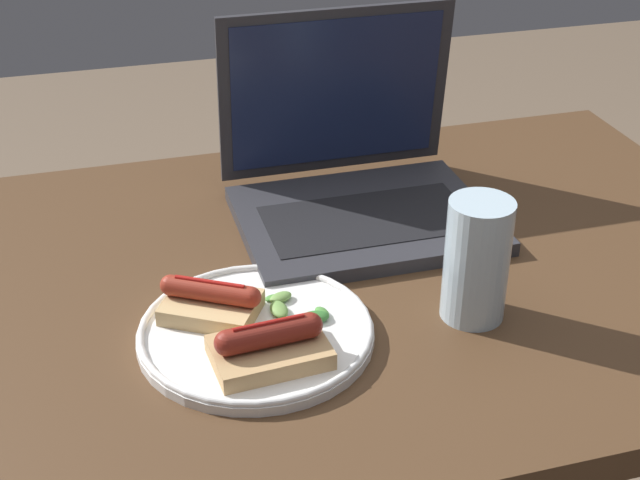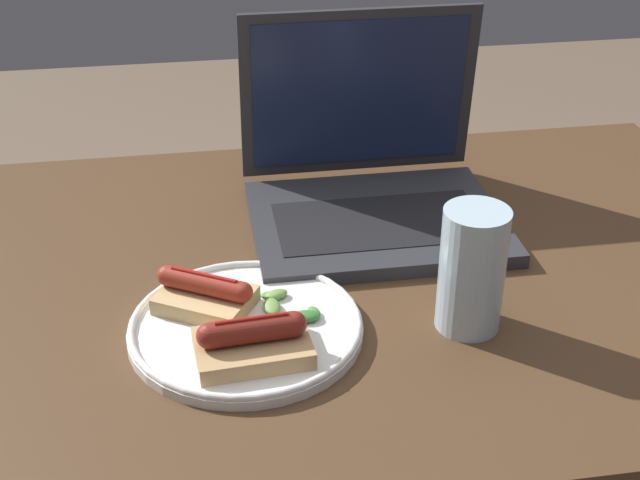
# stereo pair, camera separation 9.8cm
# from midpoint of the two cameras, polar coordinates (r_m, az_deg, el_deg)

# --- Properties ---
(desk) EXTENTS (1.18, 0.72, 0.76)m
(desk) POSITION_cam_midpoint_polar(r_m,az_deg,el_deg) (1.10, -3.90, -7.28)
(desk) COLOR #4C331E
(desk) RESTS_ON ground_plane
(laptop) EXTENTS (0.31, 0.27, 0.25)m
(laptop) POSITION_cam_midpoint_polar(r_m,az_deg,el_deg) (1.14, -0.17, 3.69)
(laptop) COLOR #2D2D33
(laptop) RESTS_ON desk
(plate) EXTENTS (0.25, 0.25, 0.02)m
(plate) POSITION_cam_midpoint_polar(r_m,az_deg,el_deg) (0.93, -7.16, -5.94)
(plate) COLOR white
(plate) RESTS_ON desk
(sausage_toast_left) EXTENTS (0.12, 0.08, 0.05)m
(sausage_toast_left) POSITION_cam_midpoint_polar(r_m,az_deg,el_deg) (0.88, -6.47, -6.83)
(sausage_toast_left) COLOR tan
(sausage_toast_left) RESTS_ON plate
(sausage_toast_middle) EXTENTS (0.12, 0.11, 0.04)m
(sausage_toast_middle) POSITION_cam_midpoint_polar(r_m,az_deg,el_deg) (0.95, -9.95, -3.99)
(sausage_toast_middle) COLOR tan
(sausage_toast_middle) RESTS_ON plate
(salad_pile) EXTENTS (0.06, 0.07, 0.01)m
(salad_pile) POSITION_cam_midpoint_polar(r_m,az_deg,el_deg) (0.95, -4.60, -4.60)
(salad_pile) COLOR #4C8E3D
(salad_pile) RESTS_ON plate
(drinking_glass) EXTENTS (0.07, 0.07, 0.14)m
(drinking_glass) POSITION_cam_midpoint_polar(r_m,az_deg,el_deg) (0.93, 7.06, -1.38)
(drinking_glass) COLOR silver
(drinking_glass) RESTS_ON desk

